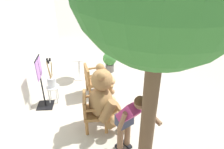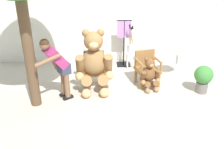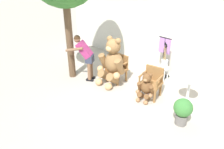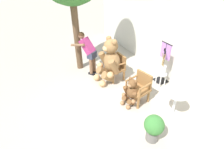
% 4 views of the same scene
% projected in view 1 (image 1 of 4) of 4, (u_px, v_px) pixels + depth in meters
% --- Properties ---
extents(ground_plane, '(60.00, 60.00, 0.00)m').
position_uv_depth(ground_plane, '(122.00, 107.00, 5.60)').
color(ground_plane, '#B2A899').
extents(back_wall, '(10.00, 0.16, 2.80)m').
position_uv_depth(back_wall, '(14.00, 60.00, 4.76)').
color(back_wall, silver).
rests_on(back_wall, ground).
extents(wooden_chair_left, '(0.58, 0.54, 0.86)m').
position_uv_depth(wooden_chair_left, '(93.00, 110.00, 4.75)').
color(wooden_chair_left, olive).
rests_on(wooden_chair_left, ground).
extents(wooden_chair_right, '(0.66, 0.63, 0.86)m').
position_uv_depth(wooden_chair_right, '(93.00, 79.00, 5.89)').
color(wooden_chair_right, olive).
rests_on(wooden_chair_right, ground).
extents(teddy_bear_large, '(0.90, 0.86, 1.51)m').
position_uv_depth(teddy_bear_large, '(105.00, 99.00, 4.63)').
color(teddy_bear_large, olive).
rests_on(teddy_bear_large, ground).
extents(teddy_bear_small, '(0.51, 0.51, 0.83)m').
position_uv_depth(teddy_bear_small, '(104.00, 80.00, 5.96)').
color(teddy_bear_small, brown).
rests_on(teddy_bear_small, ground).
extents(person_visitor, '(0.68, 0.76, 1.48)m').
position_uv_depth(person_visitor, '(130.00, 118.00, 3.90)').
color(person_visitor, black).
rests_on(person_visitor, ground).
extents(white_stool, '(0.34, 0.34, 0.46)m').
position_uv_depth(white_stool, '(53.00, 90.00, 5.64)').
color(white_stool, white).
rests_on(white_stool, ground).
extents(brush_bucket, '(0.22, 0.22, 0.82)m').
position_uv_depth(brush_bucket, '(51.00, 81.00, 5.50)').
color(brush_bucket, silver).
rests_on(brush_bucket, white_stool).
extents(round_side_table, '(0.56, 0.56, 0.72)m').
position_uv_depth(round_side_table, '(79.00, 65.00, 6.65)').
color(round_side_table, white).
rests_on(round_side_table, ground).
extents(potted_plant, '(0.44, 0.44, 0.68)m').
position_uv_depth(potted_plant, '(110.00, 60.00, 7.05)').
color(potted_plant, slate).
rests_on(potted_plant, ground).
extents(clothing_display_stand, '(0.44, 0.40, 1.36)m').
position_uv_depth(clothing_display_stand, '(41.00, 82.00, 5.28)').
color(clothing_display_stand, black).
rests_on(clothing_display_stand, ground).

